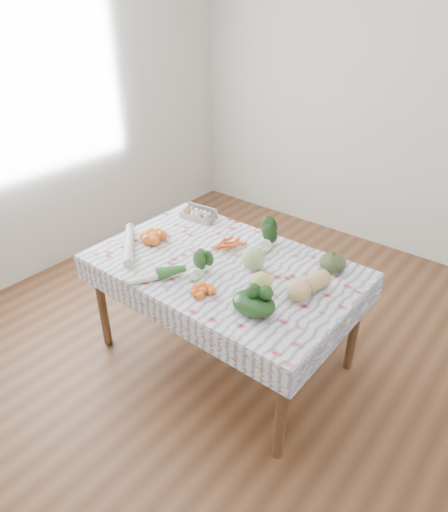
{
  "coord_description": "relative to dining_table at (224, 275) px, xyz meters",
  "views": [
    {
      "loc": [
        1.53,
        -1.89,
        2.28
      ],
      "look_at": [
        0.0,
        0.0,
        0.82
      ],
      "focal_mm": 32.0,
      "sensor_mm": 36.0,
      "label": 1
    }
  ],
  "objects": [
    {
      "name": "ground",
      "position": [
        0.0,
        0.0,
        -0.68
      ],
      "size": [
        4.5,
        4.5,
        0.0
      ],
      "primitive_type": "plane",
      "color": "brown",
      "rests_on": "ground"
    },
    {
      "name": "wall_back",
      "position": [
        0.0,
        2.25,
        0.72
      ],
      "size": [
        4.0,
        0.04,
        2.8
      ],
      "primitive_type": "cube",
      "color": "silver",
      "rests_on": "ground"
    },
    {
      "name": "dining_table",
      "position": [
        0.0,
        0.0,
        0.0
      ],
      "size": [
        1.6,
        1.0,
        0.75
      ],
      "color": "brown",
      "rests_on": "ground"
    },
    {
      "name": "tablecloth",
      "position": [
        0.0,
        0.0,
        0.08
      ],
      "size": [
        1.66,
        1.06,
        0.01
      ],
      "primitive_type": "cube",
      "color": "white",
      "rests_on": "dining_table"
    },
    {
      "name": "egg_carton",
      "position": [
        -0.55,
        0.36,
        0.12
      ],
      "size": [
        0.27,
        0.13,
        0.07
      ],
      "primitive_type": "cube",
      "rotation": [
        0.0,
        0.0,
        0.11
      ],
      "color": "#A0A09B",
      "rests_on": "tablecloth"
    },
    {
      "name": "carrot_bunch",
      "position": [
        -0.12,
        0.15,
        0.1
      ],
      "size": [
        0.24,
        0.23,
        0.04
      ],
      "primitive_type": "cube",
      "rotation": [
        0.0,
        0.0,
        -0.3
      ],
      "color": "#F05A1A",
      "rests_on": "tablecloth"
    },
    {
      "name": "kale_bunch",
      "position": [
        0.1,
        0.36,
        0.16
      ],
      "size": [
        0.21,
        0.19,
        0.16
      ],
      "primitive_type": "ellipsoid",
      "rotation": [
        0.0,
        0.0,
        0.21
      ],
      "color": "black",
      "rests_on": "tablecloth"
    },
    {
      "name": "kabocha_squash",
      "position": [
        0.56,
        0.36,
        0.14
      ],
      "size": [
        0.2,
        0.2,
        0.11
      ],
      "primitive_type": "ellipsoid",
      "rotation": [
        0.0,
        0.0,
        0.24
      ],
      "color": "#3F4F2B",
      "rests_on": "tablecloth"
    },
    {
      "name": "cabbage",
      "position": [
        0.17,
        0.07,
        0.16
      ],
      "size": [
        0.17,
        0.17,
        0.15
      ],
      "primitive_type": "sphere",
      "rotation": [
        0.0,
        0.0,
        0.15
      ],
      "color": "#A1BC79",
      "rests_on": "tablecloth"
    },
    {
      "name": "butternut_squash",
      "position": [
        0.57,
        0.05,
        0.15
      ],
      "size": [
        0.18,
        0.31,
        0.13
      ],
      "primitive_type": "ellipsoid",
      "rotation": [
        0.0,
        0.0,
        -0.17
      ],
      "color": "tan",
      "rests_on": "tablecloth"
    },
    {
      "name": "orange_cluster",
      "position": [
        -0.55,
        -0.07,
        0.12
      ],
      "size": [
        0.27,
        0.27,
        0.08
      ],
      "primitive_type": "cube",
      "rotation": [
        0.0,
        0.0,
        0.19
      ],
      "color": "orange",
      "rests_on": "tablecloth"
    },
    {
      "name": "broccoli",
      "position": [
        -0.04,
        -0.18,
        0.13
      ],
      "size": [
        0.18,
        0.18,
        0.1
      ],
      "primitive_type": "ellipsoid",
      "rotation": [
        0.0,
        0.0,
        0.35
      ],
      "color": "#20471A",
      "rests_on": "tablecloth"
    },
    {
      "name": "mandarin_cluster",
      "position": [
        0.11,
        -0.33,
        0.11
      ],
      "size": [
        0.21,
        0.21,
        0.05
      ],
      "primitive_type": "cube",
      "rotation": [
        0.0,
        0.0,
        -0.28
      ],
      "color": "orange",
      "rests_on": "tablecloth"
    },
    {
      "name": "grapefruit",
      "position": [
        0.35,
        -0.1,
        0.15
      ],
      "size": [
        0.15,
        0.15,
        0.12
      ],
      "primitive_type": "sphere",
      "rotation": [
        0.0,
        0.0,
        0.26
      ],
      "color": "#C8C161",
      "rests_on": "tablecloth"
    },
    {
      "name": "spinach_bag",
      "position": [
        0.43,
        -0.28,
        0.14
      ],
      "size": [
        0.27,
        0.22,
        0.11
      ],
      "primitive_type": "ellipsoid",
      "rotation": [
        0.0,
        0.0,
        -0.11
      ],
      "color": "black",
      "rests_on": "tablecloth"
    },
    {
      "name": "daikon",
      "position": [
        -0.59,
        -0.26,
        0.12
      ],
      "size": [
        0.38,
        0.35,
        0.06
      ],
      "primitive_type": "cylinder",
      "rotation": [
        1.57,
        0.0,
        0.83
      ],
      "color": "beige",
      "rests_on": "tablecloth"
    },
    {
      "name": "leek",
      "position": [
        -0.2,
        -0.39,
        0.1
      ],
      "size": [
        0.21,
        0.33,
        0.04
      ],
      "primitive_type": "cylinder",
      "rotation": [
        1.57,
        0.0,
        -0.52
      ],
      "color": "silver",
      "rests_on": "tablecloth"
    }
  ]
}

